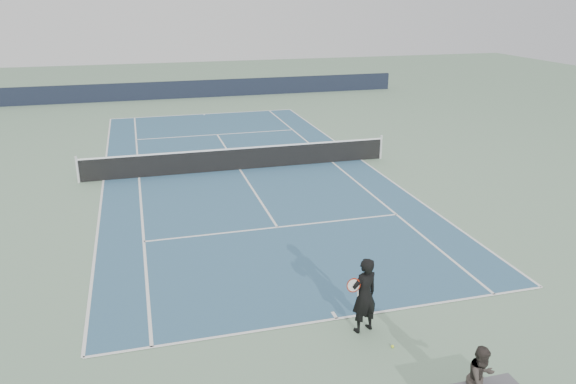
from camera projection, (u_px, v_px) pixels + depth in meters
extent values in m
plane|color=gray|center=(240.00, 170.00, 23.57)|extent=(80.00, 80.00, 0.00)
cube|color=#335B7A|center=(240.00, 170.00, 23.57)|extent=(10.97, 23.77, 0.01)
cylinder|color=silver|center=(77.00, 170.00, 21.80)|extent=(0.10, 0.10, 1.07)
cylinder|color=silver|center=(381.00, 147.00, 24.98)|extent=(0.10, 0.10, 1.07)
cube|color=black|center=(240.00, 159.00, 23.41)|extent=(12.80, 0.03, 0.90)
cube|color=white|center=(239.00, 148.00, 23.26)|extent=(12.80, 0.04, 0.06)
cube|color=black|center=(193.00, 89.00, 39.62)|extent=(30.00, 0.25, 1.20)
imported|color=black|center=(364.00, 295.00, 12.07)|extent=(0.76, 0.63, 1.74)
torus|color=maroon|center=(354.00, 285.00, 11.85)|extent=(0.34, 0.18, 0.36)
cylinder|color=white|center=(354.00, 285.00, 11.85)|extent=(0.29, 0.14, 0.32)
cylinder|color=white|center=(358.00, 295.00, 11.99)|extent=(0.08, 0.13, 0.27)
sphere|color=#D2EB30|center=(392.00, 346.00, 11.73)|extent=(0.06, 0.06, 0.06)
imported|color=#37312C|center=(481.00, 379.00, 9.74)|extent=(0.75, 0.67, 1.28)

